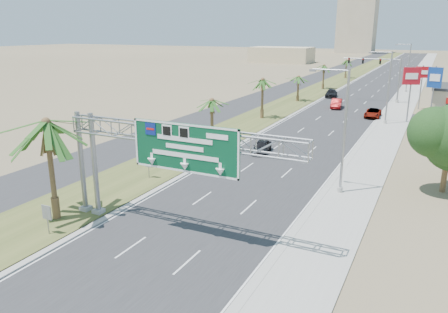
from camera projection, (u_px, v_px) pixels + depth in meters
road at (382, 80)px, 114.57m from camera, size 12.00×300.00×0.02m
sidewalk_right at (417, 82)px, 110.96m from camera, size 4.00×300.00×0.10m
median_grass at (343, 78)px, 118.79m from camera, size 7.00×300.00×0.12m
opposing_road at (318, 77)px, 121.77m from camera, size 8.00×300.00×0.02m
sign_gantry at (167, 143)px, 27.11m from camera, size 16.75×1.24×7.50m
palm_near at (46, 123)px, 28.65m from camera, size 5.70×5.70×8.35m
palm_row_b at (212, 101)px, 50.03m from camera, size 3.99×3.99×5.95m
palm_row_c at (263, 80)px, 63.60m from camera, size 3.99×3.99×6.75m
palm_row_d at (299, 77)px, 79.45m from camera, size 3.99×3.99×5.45m
palm_row_e at (324, 66)px, 95.63m from camera, size 3.99×3.99×6.15m
palm_row_f at (347, 61)px, 117.28m from camera, size 3.99×3.99×5.75m
streetlight_near at (342, 137)px, 34.36m from camera, size 3.27×0.44×10.00m
streetlight_mid at (387, 91)px, 60.20m from camera, size 3.27×0.44×10.00m
streetlight_far at (407, 70)px, 91.22m from camera, size 3.27×0.44×10.00m
signal_mast at (388, 76)px, 78.27m from camera, size 10.28×0.71×8.00m
median_signback_a at (47, 215)px, 27.87m from camera, size 0.75×0.08×2.08m
median_signback_b at (149, 163)px, 38.51m from camera, size 0.75×0.08×2.08m
tower_distant at (357, 21)px, 243.83m from camera, size 20.00×16.00×35.00m
building_distant_left at (281, 55)px, 175.87m from camera, size 24.00×14.00×6.00m
car_left_lane at (262, 147)px, 46.96m from camera, size 2.13×4.15×1.35m
car_mid_lane at (336, 104)px, 73.63m from camera, size 2.32×4.98×1.58m
car_right_lane at (373, 113)px, 65.85m from camera, size 2.37×4.84×1.33m
car_far at (331, 93)px, 85.77m from camera, size 2.75×5.35×1.49m
pole_sign_red_near at (412, 79)px, 60.94m from camera, size 2.33×1.20×7.97m
pole_sign_blue at (435, 80)px, 64.74m from camera, size 2.02×0.62×7.66m
pole_sign_red_far at (422, 75)px, 71.23m from camera, size 2.22×0.69×7.22m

